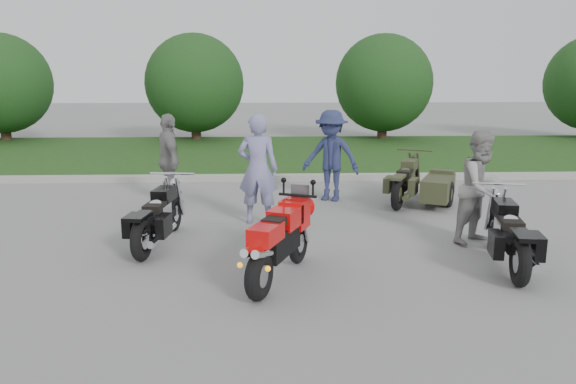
{
  "coord_description": "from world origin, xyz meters",
  "views": [
    {
      "loc": [
        -0.35,
        -7.57,
        2.67
      ],
      "look_at": [
        -0.03,
        1.0,
        0.8
      ],
      "focal_mm": 35.0,
      "sensor_mm": 36.0,
      "label": 1
    }
  ],
  "objects_px": {
    "cruiser_left": "(158,219)",
    "person_stripe": "(258,169)",
    "cruiser_sidecar": "(424,186)",
    "person_denim": "(331,156)",
    "sportbike_red": "(279,240)",
    "cruiser_right": "(509,237)",
    "person_back": "(169,160)",
    "person_grey": "(481,187)"
  },
  "relations": [
    {
      "from": "person_back",
      "to": "sportbike_red",
      "type": "bearing_deg",
      "value": -176.51
    },
    {
      "from": "person_stripe",
      "to": "cruiser_left",
      "type": "bearing_deg",
      "value": 49.05
    },
    {
      "from": "cruiser_left",
      "to": "person_stripe",
      "type": "xyz_separation_m",
      "value": [
        1.53,
        1.29,
        0.54
      ]
    },
    {
      "from": "cruiser_right",
      "to": "person_denim",
      "type": "distance_m",
      "value": 4.65
    },
    {
      "from": "cruiser_left",
      "to": "person_stripe",
      "type": "bearing_deg",
      "value": 48.16
    },
    {
      "from": "person_grey",
      "to": "person_back",
      "type": "bearing_deg",
      "value": 119.38
    },
    {
      "from": "cruiser_left",
      "to": "sportbike_red",
      "type": "bearing_deg",
      "value": -32.04
    },
    {
      "from": "cruiser_left",
      "to": "person_denim",
      "type": "distance_m",
      "value": 4.3
    },
    {
      "from": "sportbike_red",
      "to": "person_stripe",
      "type": "bearing_deg",
      "value": 118.75
    },
    {
      "from": "cruiser_left",
      "to": "person_denim",
      "type": "relative_size",
      "value": 1.16
    },
    {
      "from": "person_back",
      "to": "cruiser_right",
      "type": "bearing_deg",
      "value": -149.27
    },
    {
      "from": "sportbike_red",
      "to": "cruiser_right",
      "type": "bearing_deg",
      "value": 29.49
    },
    {
      "from": "person_grey",
      "to": "cruiser_sidecar",
      "type": "bearing_deg",
      "value": 60.75
    },
    {
      "from": "cruiser_left",
      "to": "cruiser_sidecar",
      "type": "distance_m",
      "value": 5.48
    },
    {
      "from": "person_denim",
      "to": "cruiser_sidecar",
      "type": "bearing_deg",
      "value": 11.13
    },
    {
      "from": "sportbike_red",
      "to": "person_denim",
      "type": "relative_size",
      "value": 1.01
    },
    {
      "from": "sportbike_red",
      "to": "cruiser_right",
      "type": "relative_size",
      "value": 0.87
    },
    {
      "from": "sportbike_red",
      "to": "person_denim",
      "type": "height_order",
      "value": "person_denim"
    },
    {
      "from": "cruiser_right",
      "to": "cruiser_sidecar",
      "type": "height_order",
      "value": "cruiser_right"
    },
    {
      "from": "person_grey",
      "to": "person_denim",
      "type": "relative_size",
      "value": 0.94
    },
    {
      "from": "cruiser_right",
      "to": "person_back",
      "type": "xyz_separation_m",
      "value": [
        -5.25,
        3.93,
        0.48
      ]
    },
    {
      "from": "cruiser_sidecar",
      "to": "person_denim",
      "type": "height_order",
      "value": "person_denim"
    },
    {
      "from": "sportbike_red",
      "to": "cruiser_sidecar",
      "type": "relative_size",
      "value": 0.94
    },
    {
      "from": "sportbike_red",
      "to": "person_stripe",
      "type": "height_order",
      "value": "person_stripe"
    },
    {
      "from": "sportbike_red",
      "to": "cruiser_right",
      "type": "height_order",
      "value": "sportbike_red"
    },
    {
      "from": "person_back",
      "to": "person_stripe",
      "type": "bearing_deg",
      "value": -152.16
    },
    {
      "from": "person_grey",
      "to": "person_back",
      "type": "height_order",
      "value": "person_back"
    },
    {
      "from": "cruiser_left",
      "to": "person_back",
      "type": "height_order",
      "value": "person_back"
    },
    {
      "from": "cruiser_sidecar",
      "to": "person_denim",
      "type": "relative_size",
      "value": 1.08
    },
    {
      "from": "cruiser_right",
      "to": "person_denim",
      "type": "relative_size",
      "value": 1.17
    },
    {
      "from": "cruiser_left",
      "to": "person_stripe",
      "type": "distance_m",
      "value": 2.07
    },
    {
      "from": "cruiser_sidecar",
      "to": "person_stripe",
      "type": "relative_size",
      "value": 1.04
    },
    {
      "from": "cruiser_left",
      "to": "cruiser_right",
      "type": "distance_m",
      "value": 5.12
    },
    {
      "from": "cruiser_left",
      "to": "cruiser_sidecar",
      "type": "xyz_separation_m",
      "value": [
        4.84,
        2.56,
        -0.04
      ]
    },
    {
      "from": "cruiser_left",
      "to": "person_back",
      "type": "distance_m",
      "value": 2.84
    },
    {
      "from": "person_stripe",
      "to": "person_grey",
      "type": "bearing_deg",
      "value": 168.7
    },
    {
      "from": "cruiser_left",
      "to": "cruiser_sidecar",
      "type": "bearing_deg",
      "value": 35.67
    },
    {
      "from": "cruiser_right",
      "to": "person_denim",
      "type": "xyz_separation_m",
      "value": [
        -1.98,
        4.18,
        0.5
      ]
    },
    {
      "from": "cruiser_left",
      "to": "person_grey",
      "type": "relative_size",
      "value": 1.22
    },
    {
      "from": "sportbike_red",
      "to": "cruiser_left",
      "type": "distance_m",
      "value": 2.4
    },
    {
      "from": "cruiser_left",
      "to": "person_stripe",
      "type": "height_order",
      "value": "person_stripe"
    },
    {
      "from": "sportbike_red",
      "to": "person_grey",
      "type": "xyz_separation_m",
      "value": [
        3.18,
        1.56,
        0.33
      ]
    }
  ]
}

